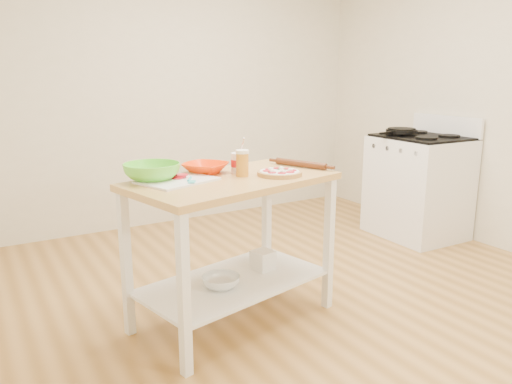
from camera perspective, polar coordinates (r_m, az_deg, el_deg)
The scene contains 15 objects.
room_shell at distance 3.15m, azimuth 7.54°, elevation 10.69°, with size 4.04×4.54×2.74m.
prep_island at distance 2.97m, azimuth -2.67°, elevation -3.10°, with size 1.32×0.90×0.90m.
gas_stove at distance 4.87m, azimuth 18.03°, elevation 0.66°, with size 0.68×0.79×1.11m.
skillet at distance 4.80m, azimuth 16.24°, elevation 6.69°, with size 0.44×0.28×0.03m.
pizza at distance 2.98m, azimuth 2.71°, elevation 2.23°, with size 0.27×0.27×0.04m.
cutting_board at distance 2.84m, azimuth -9.08°, elevation 1.34°, with size 0.47×0.41×0.04m.
spatula at distance 2.79m, azimuth -7.49°, elevation 1.34°, with size 0.08×0.15×0.01m.
knife at distance 2.88m, azimuth -11.07°, elevation 1.62°, with size 0.26×0.12×0.01m.
orange_bowl at distance 3.06m, azimuth -5.78°, elevation 2.75°, with size 0.26×0.26×0.06m, color #FF3501.
green_bowl at distance 2.88m, azimuth -11.81°, elevation 2.25°, with size 0.32×0.32×0.10m, color #63DD35.
beer_pint at distance 2.94m, azimuth -1.58°, elevation 3.33°, with size 0.08×0.08×0.16m.
yogurt_tub at distance 3.05m, azimuth -1.92°, elevation 3.35°, with size 0.10×0.10×0.22m.
rolling_pin at distance 3.24m, azimuth 5.14°, elevation 3.19°, with size 0.04×0.04×0.37m, color #552A13.
shelf_glass_bowl at distance 3.00m, azimuth -4.03°, elevation -10.20°, with size 0.23×0.23×0.07m, color silver.
shelf_bin at distance 3.24m, azimuth 0.78°, elevation -7.79°, with size 0.12×0.12×0.12m, color white.
Camera 1 is at (-1.95, -2.48, 1.49)m, focal length 35.00 mm.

